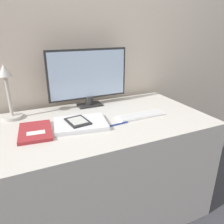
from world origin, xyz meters
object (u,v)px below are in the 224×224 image
(keyboard, at_px, (141,116))
(ereader, at_px, (78,121))
(laptop, at_px, (80,124))
(monitor, at_px, (88,77))
(desk_lamp, at_px, (8,90))
(pen, at_px, (117,125))
(notebook, at_px, (35,131))

(keyboard, relative_size, ereader, 1.93)
(laptop, bearing_deg, keyboard, -3.70)
(monitor, bearing_deg, desk_lamp, -177.12)
(monitor, height_order, keyboard, monitor)
(desk_lamp, xyz_separation_m, pen, (0.57, -0.38, -0.18))
(laptop, relative_size, desk_lamp, 0.97)
(monitor, xyz_separation_m, keyboard, (0.23, -0.35, -0.21))
(keyboard, bearing_deg, ereader, 176.05)
(notebook, distance_m, pen, 0.47)
(ereader, distance_m, notebook, 0.24)
(keyboard, xyz_separation_m, notebook, (-0.66, 0.04, 0.00))
(monitor, xyz_separation_m, notebook, (-0.42, -0.31, -0.21))
(monitor, height_order, laptop, monitor)
(laptop, bearing_deg, monitor, 62.37)
(desk_lamp, bearing_deg, keyboard, -22.72)
(keyboard, bearing_deg, laptop, 176.30)
(keyboard, height_order, laptop, laptop)
(monitor, bearing_deg, laptop, -117.63)
(ereader, height_order, notebook, ereader)
(ereader, relative_size, notebook, 0.61)
(monitor, relative_size, desk_lamp, 1.67)
(ereader, relative_size, pen, 1.13)
(laptop, height_order, pen, laptop)
(notebook, bearing_deg, keyboard, -3.40)
(monitor, height_order, pen, monitor)
(laptop, distance_m, ereader, 0.02)
(keyboard, height_order, desk_lamp, desk_lamp)
(keyboard, bearing_deg, monitor, 123.94)
(keyboard, relative_size, laptop, 0.96)
(desk_lamp, bearing_deg, notebook, -68.96)
(notebook, bearing_deg, monitor, 36.05)
(ereader, bearing_deg, notebook, 177.55)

